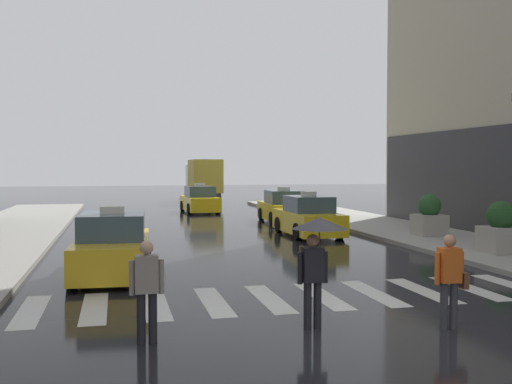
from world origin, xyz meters
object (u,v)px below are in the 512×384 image
taxi_lead (113,248)px  planter_near_corner (501,229)px  pedestrian_with_umbrella (317,242)px  planter_mid_block (429,217)px  box_truck (203,179)px  pedestrian_with_handbag (450,276)px  taxi_fourth (200,201)px  taxi_second (308,218)px  pedestrian_plain_coat (147,285)px  taxi_third (283,208)px

taxi_lead → planter_near_corner: taxi_lead is taller
pedestrian_with_umbrella → planter_mid_block: size_ratio=1.21×
box_truck → pedestrian_with_handbag: size_ratio=4.60×
taxi_fourth → pedestrian_with_handbag: (0.61, -27.01, 0.21)m
box_truck → taxi_fourth: bearing=-99.5°
taxi_lead → taxi_second: 10.64m
taxi_lead → box_truck: 31.74m
pedestrian_plain_coat → taxi_fourth: bearing=80.3°
planter_near_corner → pedestrian_with_handbag: bearing=-130.8°
taxi_lead → planter_near_corner: bearing=2.2°
pedestrian_with_handbag → pedestrian_plain_coat: same height
taxi_fourth → planter_near_corner: size_ratio=2.88×
pedestrian_with_umbrella → planter_near_corner: pedestrian_with_umbrella is taller
pedestrian_with_umbrella → pedestrian_with_handbag: pedestrian_with_umbrella is taller
planter_near_corner → taxi_lead: bearing=-177.8°
taxi_second → pedestrian_plain_coat: (-7.16, -13.52, 0.21)m
taxi_lead → planter_near_corner: size_ratio=2.89×
taxi_fourth → box_truck: bearing=80.5°
pedestrian_with_handbag → planter_near_corner: (6.02, 6.97, -0.06)m
pedestrian_with_umbrella → planter_near_corner: bearing=37.8°
taxi_lead → taxi_fourth: same height
pedestrian_plain_coat → planter_mid_block: bearing=44.9°
taxi_second → pedestrian_with_handbag: 14.01m
taxi_third → taxi_second: bearing=-95.8°
pedestrian_with_umbrella → pedestrian_plain_coat: bearing=-175.4°
taxi_second → pedestrian_with_umbrella: bearing=-107.7°
taxi_fourth → pedestrian_with_handbag: taxi_fourth is taller
planter_near_corner → box_truck: bearing=99.1°
taxi_fourth → pedestrian_plain_coat: taxi_fourth is taller
pedestrian_with_umbrella → pedestrian_plain_coat: pedestrian_with_umbrella is taller
pedestrian_plain_coat → planter_mid_block: size_ratio=1.03×
taxi_fourth → pedestrian_with_umbrella: pedestrian_with_umbrella is taller
taxi_second → box_truck: (-0.87, 23.64, 1.13)m
taxi_lead → pedestrian_with_umbrella: 6.94m
taxi_second → taxi_third: bearing=84.2°
box_truck → pedestrian_with_umbrella: 37.08m
planter_near_corner → planter_mid_block: 4.78m
pedestrian_plain_coat → planter_near_corner: 12.98m
pedestrian_with_umbrella → taxi_second: bearing=72.3°
pedestrian_plain_coat → pedestrian_with_handbag: bearing=-3.8°
pedestrian_with_handbag → taxi_fourth: bearing=91.3°
taxi_second → pedestrian_with_umbrella: size_ratio=2.34×
planter_mid_block → planter_near_corner: bearing=-93.0°
box_truck → pedestrian_plain_coat: bearing=-99.6°
taxi_second → planter_near_corner: (4.01, -6.89, 0.15)m
pedestrian_with_handbag → planter_near_corner: planter_near_corner is taller
taxi_lead → planter_near_corner: 11.73m
taxi_fourth → pedestrian_plain_coat: 27.05m
planter_mid_block → pedestrian_with_handbag: bearing=-118.1°
taxi_fourth → planter_near_corner: (6.63, -20.04, 0.15)m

